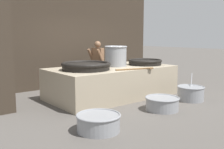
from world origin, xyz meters
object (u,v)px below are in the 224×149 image
giant_wok_near (86,66)px  giant_wok_far (145,62)px  prep_bowl_meat (162,103)px  prep_bowl_vegetables (191,93)px  stock_pot (116,56)px  prep_bowl_extra (98,122)px  cook (98,62)px

giant_wok_near → giant_wok_far: (2.07, -0.11, -0.02)m
giant_wok_near → prep_bowl_meat: (0.95, -1.77, -0.79)m
giant_wok_near → prep_bowl_vegetables: size_ratio=1.50×
giant_wok_far → stock_pot: (-0.96, 0.25, 0.22)m
giant_wok_near → prep_bowl_extra: 2.35m
giant_wok_far → prep_bowl_extra: giant_wok_far is taller
giant_wok_near → giant_wok_far: size_ratio=1.25×
prep_bowl_extra → prep_bowl_vegetables: bearing=5.5°
prep_bowl_vegetables → prep_bowl_extra: bearing=-174.5°
giant_wok_far → prep_bowl_meat: bearing=-124.1°
stock_pot → giant_wok_far: bearing=-14.4°
giant_wok_far → cook: (-0.62, 1.61, -0.10)m
giant_wok_near → prep_bowl_meat: size_ratio=1.60×
prep_bowl_vegetables → prep_bowl_extra: 3.32m
cook → prep_bowl_meat: (-0.50, -3.27, -0.67)m
giant_wok_near → prep_bowl_meat: bearing=-61.8°
giant_wok_near → giant_wok_far: giant_wok_near is taller
giant_wok_far → prep_bowl_meat: 2.15m
stock_pot → prep_bowl_vegetables: (1.16, -1.78, -0.95)m
stock_pot → giant_wok_near: bearing=-173.1°
cook → prep_bowl_vegetables: (0.82, -3.14, -0.63)m
prep_bowl_meat → giant_wok_near: bearing=118.2°
stock_pot → prep_bowl_extra: bearing=-135.7°
giant_wok_far → stock_pot: 1.01m
giant_wok_near → stock_pot: 1.14m
giant_wok_near → prep_bowl_meat: giant_wok_near is taller
giant_wok_far → prep_bowl_vegetables: 1.71m
giant_wok_far → prep_bowl_extra: 3.69m
giant_wok_far → prep_bowl_vegetables: size_ratio=1.20×
giant_wok_near → cook: size_ratio=0.82×
stock_pot → prep_bowl_meat: 2.15m
giant_wok_far → prep_bowl_meat: giant_wok_far is taller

